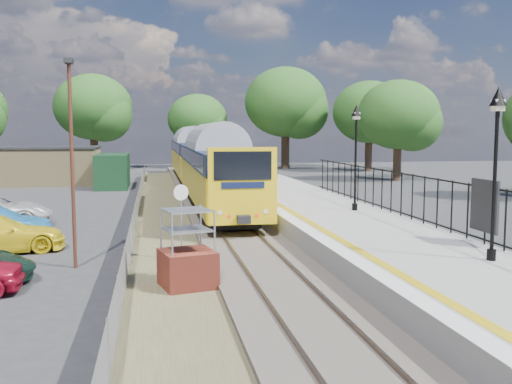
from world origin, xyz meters
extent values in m
plane|color=#2D2D30|center=(0.00, 0.00, 0.00)|extent=(120.00, 120.00, 0.00)
cube|color=#473F38|center=(0.00, 10.00, 0.10)|extent=(3.40, 80.00, 0.20)
cube|color=#4C472D|center=(-2.90, 8.00, 0.03)|extent=(2.60, 70.00, 0.06)
cube|color=brown|center=(-0.72, 10.00, 0.22)|extent=(0.07, 80.00, 0.14)
cube|color=brown|center=(0.72, 10.00, 0.22)|extent=(0.07, 80.00, 0.14)
cube|color=gray|center=(4.20, 8.00, 0.45)|extent=(5.00, 70.00, 0.90)
cube|color=silver|center=(1.95, 8.00, 0.91)|extent=(0.50, 70.00, 0.01)
cube|color=gold|center=(2.45, 8.00, 0.91)|extent=(0.30, 70.00, 0.01)
cylinder|color=black|center=(5.50, -4.00, 1.05)|extent=(0.24, 0.24, 0.30)
cylinder|color=black|center=(5.50, -4.00, 2.90)|extent=(0.10, 0.10, 3.70)
cube|color=black|center=(5.50, -4.00, 4.85)|extent=(0.08, 0.08, 0.30)
cube|color=beige|center=(5.50, -4.00, 5.02)|extent=(0.26, 0.26, 0.30)
cone|color=black|center=(5.50, -4.00, 5.25)|extent=(0.44, 0.44, 0.50)
cylinder|color=black|center=(5.30, 6.00, 1.05)|extent=(0.24, 0.24, 0.30)
cylinder|color=black|center=(5.30, 6.00, 2.90)|extent=(0.10, 0.10, 3.70)
cube|color=black|center=(5.30, 6.00, 4.85)|extent=(0.08, 0.08, 0.30)
cube|color=beige|center=(5.30, 6.00, 5.02)|extent=(0.26, 0.26, 0.30)
cone|color=black|center=(5.30, 6.00, 5.25)|extent=(0.44, 0.44, 0.50)
cube|color=black|center=(6.55, 2.50, 2.65)|extent=(0.05, 26.00, 0.05)
cube|color=black|center=(6.50, -2.00, 2.10)|extent=(0.08, 1.40, 1.60)
cube|color=tan|center=(-12.00, 32.00, 1.50)|extent=(8.00, 6.00, 3.00)
cube|color=black|center=(-12.00, 32.00, 3.05)|extent=(8.20, 6.20, 0.15)
cube|color=#13341A|center=(-6.50, 28.00, 1.30)|extent=(2.40, 6.00, 2.60)
cylinder|color=#332319|center=(-10.00, 50.00, 1.92)|extent=(0.88, 0.88, 3.85)
ellipsoid|color=#1D501A|center=(-10.00, 50.00, 7.15)|extent=(8.80, 8.80, 7.48)
cylinder|color=#332319|center=(2.00, 52.00, 1.57)|extent=(0.72, 0.72, 3.15)
ellipsoid|color=#1D501A|center=(2.00, 52.00, 5.85)|extent=(7.20, 7.20, 6.12)
cylinder|color=#332319|center=(12.00, 48.00, 2.10)|extent=(0.96, 0.96, 4.20)
ellipsoid|color=#1D501A|center=(12.00, 48.00, 7.80)|extent=(9.60, 9.60, 8.16)
cylinder|color=#332319|center=(20.00, 42.00, 1.75)|extent=(0.80, 0.80, 3.50)
ellipsoid|color=#1D501A|center=(20.00, 42.00, 6.50)|extent=(8.00, 8.00, 6.80)
cylinder|color=#332319|center=(18.00, 30.00, 1.57)|extent=(0.72, 0.72, 3.15)
ellipsoid|color=#1D501A|center=(18.00, 30.00, 5.85)|extent=(7.20, 7.20, 6.12)
cube|color=gold|center=(0.00, 14.11, 1.69)|extent=(2.80, 20.00, 1.90)
cube|color=#0F1839|center=(0.00, 14.11, 2.99)|extent=(2.82, 20.00, 0.90)
cube|color=black|center=(0.00, 14.11, 2.99)|extent=(2.82, 18.00, 0.70)
cube|color=black|center=(0.00, 14.11, 0.51)|extent=(2.00, 18.00, 0.45)
cube|color=gold|center=(0.00, 34.71, 1.69)|extent=(2.80, 20.00, 1.90)
cube|color=#0F1839|center=(0.00, 34.71, 2.99)|extent=(2.82, 20.00, 0.90)
cube|color=black|center=(0.00, 34.71, 2.99)|extent=(2.82, 18.00, 0.70)
cube|color=black|center=(0.00, 34.71, 0.51)|extent=(2.00, 18.00, 0.45)
cube|color=black|center=(0.00, 3.90, 3.04)|extent=(2.24, 0.04, 1.10)
cube|color=#983626|center=(-2.50, -2.11, 0.54)|extent=(1.68, 1.68, 1.07)
cylinder|color=#999EA3|center=(-2.50, 1.23, 1.17)|extent=(0.06, 0.06, 2.34)
cylinder|color=silver|center=(-2.50, 1.18, 2.34)|extent=(0.51, 0.20, 0.52)
cylinder|color=#51281B|center=(-5.89, 0.98, 3.23)|extent=(0.12, 0.12, 6.46)
cube|color=black|center=(-5.89, 0.98, 6.50)|extent=(0.25, 0.50, 0.15)
camera|label=1|loc=(-3.38, -17.64, 4.33)|focal=40.00mm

